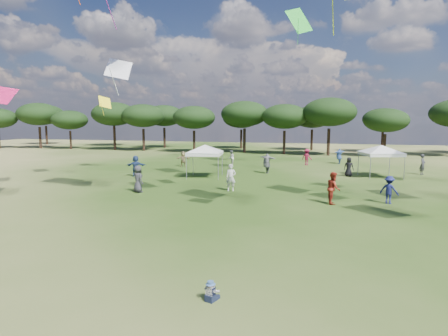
{
  "coord_description": "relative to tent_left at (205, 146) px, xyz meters",
  "views": [
    {
      "loc": [
        2.75,
        -6.92,
        4.63
      ],
      "look_at": [
        -0.73,
        6.0,
        2.92
      ],
      "focal_mm": 30.0,
      "sensor_mm": 36.0,
      "label": 1
    }
  ],
  "objects": [
    {
      "name": "toddler",
      "position": [
        6.66,
        -20.07,
        -2.3
      ],
      "size": [
        0.4,
        0.44,
        0.54
      ],
      "rotation": [
        0.0,
        0.0,
        -0.33
      ],
      "color": "black",
      "rests_on": "ground"
    },
    {
      "name": "tree_line",
      "position": [
        9.0,
        25.51,
        2.88
      ],
      "size": [
        108.78,
        17.63,
        7.77
      ],
      "color": "black",
      "rests_on": "ground"
    },
    {
      "name": "tent_left",
      "position": [
        0.0,
        0.0,
        0.0
      ],
      "size": [
        5.4,
        5.4,
        2.97
      ],
      "rotation": [
        0.0,
        0.0,
        0.14
      ],
      "color": "gray",
      "rests_on": "ground"
    },
    {
      "name": "tent_right",
      "position": [
        13.84,
        3.89,
        -0.05
      ],
      "size": [
        5.58,
        5.58,
        2.92
      ],
      "rotation": [
        0.0,
        0.0,
        0.26
      ],
      "color": "gray",
      "rests_on": "ground"
    },
    {
      "name": "festival_crowd",
      "position": [
        6.41,
        2.51,
        -1.7
      ],
      "size": [
        28.26,
        21.89,
        1.8
      ],
      "color": "beige",
      "rests_on": "ground"
    }
  ]
}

